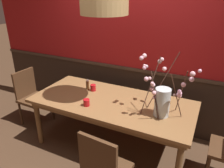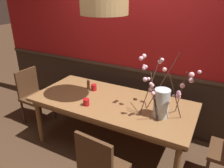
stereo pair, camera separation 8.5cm
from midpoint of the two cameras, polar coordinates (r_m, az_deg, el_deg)
The scene contains 12 objects.
ground_plane at distance 3.34m, azimuth -0.76°, elevation -15.91°, with size 24.00×24.00×0.00m, color #4C3321.
back_wall at distance 3.36m, azimuth 5.40°, elevation 12.58°, with size 5.45×0.14×2.99m.
dining_table at distance 2.95m, azimuth -0.83°, elevation -5.73°, with size 2.17×0.98×0.75m.
chair_head_west_end at distance 3.88m, azimuth -21.13°, elevation -2.60°, with size 0.44×0.45×0.92m.
chair_near_side_right at distance 2.27m, azimuth -3.36°, elevation -21.22°, with size 0.45×0.41×0.94m.
chair_far_side_left at distance 3.91m, azimuth 0.39°, elevation -0.69°, with size 0.43×0.40×0.90m.
chair_far_side_right at distance 3.64m, azimuth 10.88°, elevation -2.48°, with size 0.46×0.42×0.98m.
vase_with_blossoms at distance 2.56m, azimuth 12.20°, elevation -4.00°, with size 0.69×0.49×0.72m.
candle_holder_nearer_center at distance 3.19m, azimuth -5.77°, elevation -0.97°, with size 0.08×0.08×0.10m.
candle_holder_nearer_edge at distance 2.80m, azimuth -7.61°, elevation -4.86°, with size 0.08×0.08×0.09m.
condiment_bottle at distance 3.24m, azimuth -7.21°, elevation -0.21°, with size 0.05×0.05×0.15m.
pendant_lamp at distance 2.57m, azimuth -3.09°, elevation 20.46°, with size 0.55×0.55×1.13m.
Camera 1 is at (1.13, -2.31, 2.13)m, focal length 34.68 mm.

